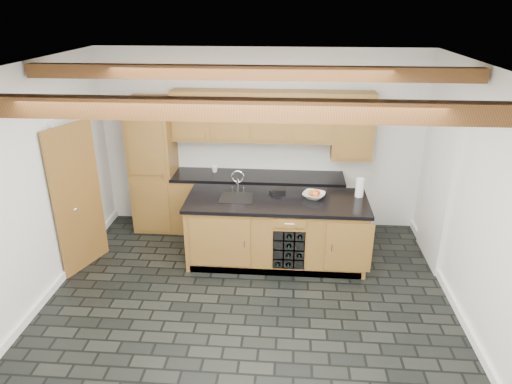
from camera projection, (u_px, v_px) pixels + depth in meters
ground at (246, 315)px, 5.36m from camera, size 5.00×5.00×0.00m
room_shell at (242, 177)px, 5.26m from camera, size 5.01×5.00×5.00m
back_cabinetry at (236, 171)px, 7.06m from camera, size 3.65×0.62×2.20m
island at (277, 230)px, 6.34m from camera, size 2.48×0.96×0.93m
faucet at (237, 195)px, 6.23m from camera, size 0.45×0.40×0.34m
kitchen_scale at (277, 191)px, 6.35m from camera, size 0.23×0.18×0.06m
fruit_bowl at (314, 195)px, 6.20m from camera, size 0.38×0.38×0.07m
fruit_cluster at (314, 193)px, 6.18m from camera, size 0.16×0.17×0.07m
paper_towel at (360, 188)px, 6.21m from camera, size 0.11×0.11×0.26m
mug at (215, 169)px, 7.13m from camera, size 0.11×0.11×0.10m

